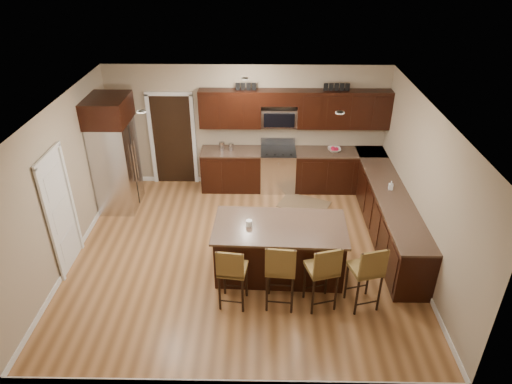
{
  "coord_description": "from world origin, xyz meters",
  "views": [
    {
      "loc": [
        0.34,
        -6.56,
        5.05
      ],
      "look_at": [
        0.23,
        0.4,
        1.06
      ],
      "focal_mm": 32.0,
      "sensor_mm": 36.0,
      "label": 1
    }
  ],
  "objects_px": {
    "island": "(279,250)",
    "refrigerator": "(114,153)",
    "stool_mid": "(281,269)",
    "stool_extra": "(368,270)",
    "stool_left": "(232,271)",
    "range": "(278,169)",
    "stool_right": "(323,270)"
  },
  "relations": [
    {
      "from": "refrigerator",
      "to": "range",
      "type": "bearing_deg",
      "value": 13.38
    },
    {
      "from": "refrigerator",
      "to": "stool_extra",
      "type": "bearing_deg",
      "value": -33.24
    },
    {
      "from": "stool_extra",
      "to": "range",
      "type": "bearing_deg",
      "value": 92.56
    },
    {
      "from": "stool_left",
      "to": "stool_extra",
      "type": "xyz_separation_m",
      "value": [
        2.0,
        -0.0,
        0.03
      ]
    },
    {
      "from": "stool_extra",
      "to": "stool_left",
      "type": "bearing_deg",
      "value": 164.47
    },
    {
      "from": "stool_right",
      "to": "stool_extra",
      "type": "xyz_separation_m",
      "value": [
        0.65,
        0.0,
        0.0
      ]
    },
    {
      "from": "stool_right",
      "to": "stool_extra",
      "type": "relative_size",
      "value": 1.0
    },
    {
      "from": "island",
      "to": "stool_mid",
      "type": "bearing_deg",
      "value": -88.53
    },
    {
      "from": "stool_left",
      "to": "stool_extra",
      "type": "relative_size",
      "value": 0.96
    },
    {
      "from": "stool_right",
      "to": "refrigerator",
      "type": "relative_size",
      "value": 0.49
    },
    {
      "from": "range",
      "to": "stool_left",
      "type": "bearing_deg",
      "value": -101.77
    },
    {
      "from": "island",
      "to": "refrigerator",
      "type": "height_order",
      "value": "refrigerator"
    },
    {
      "from": "range",
      "to": "stool_right",
      "type": "xyz_separation_m",
      "value": [
        0.57,
        -3.75,
        0.25
      ]
    },
    {
      "from": "stool_mid",
      "to": "refrigerator",
      "type": "height_order",
      "value": "refrigerator"
    },
    {
      "from": "stool_left",
      "to": "stool_mid",
      "type": "height_order",
      "value": "stool_mid"
    },
    {
      "from": "range",
      "to": "stool_mid",
      "type": "bearing_deg",
      "value": -90.91
    },
    {
      "from": "island",
      "to": "stool_right",
      "type": "bearing_deg",
      "value": -51.47
    },
    {
      "from": "island",
      "to": "stool_right",
      "type": "height_order",
      "value": "stool_right"
    },
    {
      "from": "island",
      "to": "stool_left",
      "type": "relative_size",
      "value": 2.0
    },
    {
      "from": "stool_left",
      "to": "range",
      "type": "bearing_deg",
      "value": 85.96
    },
    {
      "from": "stool_mid",
      "to": "stool_right",
      "type": "height_order",
      "value": "stool_mid"
    },
    {
      "from": "stool_left",
      "to": "stool_mid",
      "type": "xyz_separation_m",
      "value": [
        0.72,
        -0.01,
        0.05
      ]
    },
    {
      "from": "stool_extra",
      "to": "stool_mid",
      "type": "bearing_deg",
      "value": 164.68
    },
    {
      "from": "island",
      "to": "refrigerator",
      "type": "xyz_separation_m",
      "value": [
        -3.25,
        2.12,
        0.77
      ]
    },
    {
      "from": "range",
      "to": "island",
      "type": "distance_m",
      "value": 2.9
    },
    {
      "from": "stool_mid",
      "to": "stool_right",
      "type": "relative_size",
      "value": 1.03
    },
    {
      "from": "range",
      "to": "stool_extra",
      "type": "height_order",
      "value": "stool_extra"
    },
    {
      "from": "stool_left",
      "to": "stool_right",
      "type": "relative_size",
      "value": 0.96
    },
    {
      "from": "stool_extra",
      "to": "island",
      "type": "bearing_deg",
      "value": 130.86
    },
    {
      "from": "island",
      "to": "stool_extra",
      "type": "height_order",
      "value": "stool_extra"
    },
    {
      "from": "stool_mid",
      "to": "island",
      "type": "bearing_deg",
      "value": 94.68
    },
    {
      "from": "range",
      "to": "island",
      "type": "relative_size",
      "value": 0.51
    }
  ]
}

